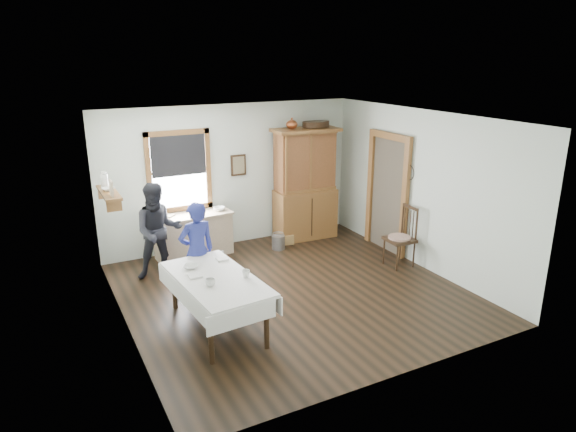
{
  "coord_description": "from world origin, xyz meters",
  "views": [
    {
      "loc": [
        -3.44,
        -6.45,
        3.57
      ],
      "look_at": [
        0.08,
        0.3,
        1.15
      ],
      "focal_mm": 32.0,
      "sensor_mm": 36.0,
      "label": 1
    }
  ],
  "objects_px": {
    "dining_table": "(217,302)",
    "figure_dark": "(159,234)",
    "work_counter": "(194,235)",
    "pail": "(278,242)",
    "wicker_basket": "(285,239)",
    "china_hutch": "(305,184)",
    "woman_blue": "(197,255)",
    "spindle_chair": "(400,237)"
  },
  "relations": [
    {
      "from": "wicker_basket",
      "to": "woman_blue",
      "type": "xyz_separation_m",
      "value": [
        -2.24,
        -1.51,
        0.61
      ]
    },
    {
      "from": "work_counter",
      "to": "pail",
      "type": "bearing_deg",
      "value": -17.79
    },
    {
      "from": "work_counter",
      "to": "pail",
      "type": "height_order",
      "value": "work_counter"
    },
    {
      "from": "wicker_basket",
      "to": "woman_blue",
      "type": "height_order",
      "value": "woman_blue"
    },
    {
      "from": "dining_table",
      "to": "pail",
      "type": "xyz_separation_m",
      "value": [
        2.04,
        2.24,
        -0.23
      ]
    },
    {
      "from": "dining_table",
      "to": "work_counter",
      "type": "bearing_deg",
      "value": 78.96
    },
    {
      "from": "figure_dark",
      "to": "china_hutch",
      "type": "bearing_deg",
      "value": 19.52
    },
    {
      "from": "dining_table",
      "to": "figure_dark",
      "type": "xyz_separation_m",
      "value": [
        -0.26,
        2.01,
        0.38
      ]
    },
    {
      "from": "dining_table",
      "to": "figure_dark",
      "type": "relative_size",
      "value": 1.23
    },
    {
      "from": "pail",
      "to": "wicker_basket",
      "type": "distance_m",
      "value": 0.32
    },
    {
      "from": "pail",
      "to": "china_hutch",
      "type": "bearing_deg",
      "value": 24.88
    },
    {
      "from": "china_hutch",
      "to": "wicker_basket",
      "type": "bearing_deg",
      "value": -160.86
    },
    {
      "from": "pail",
      "to": "wicker_basket",
      "type": "height_order",
      "value": "pail"
    },
    {
      "from": "dining_table",
      "to": "spindle_chair",
      "type": "bearing_deg",
      "value": 8.69
    },
    {
      "from": "china_hutch",
      "to": "woman_blue",
      "type": "distance_m",
      "value": 3.27
    },
    {
      "from": "wicker_basket",
      "to": "woman_blue",
      "type": "bearing_deg",
      "value": -146.03
    },
    {
      "from": "dining_table",
      "to": "china_hutch",
      "type": "bearing_deg",
      "value": 42.61
    },
    {
      "from": "china_hutch",
      "to": "spindle_chair",
      "type": "bearing_deg",
      "value": -67.77
    },
    {
      "from": "pail",
      "to": "woman_blue",
      "type": "xyz_separation_m",
      "value": [
        -2.0,
        -1.31,
        0.57
      ]
    },
    {
      "from": "dining_table",
      "to": "wicker_basket",
      "type": "height_order",
      "value": "dining_table"
    },
    {
      "from": "spindle_chair",
      "to": "figure_dark",
      "type": "relative_size",
      "value": 0.72
    },
    {
      "from": "pail",
      "to": "figure_dark",
      "type": "xyz_separation_m",
      "value": [
        -2.3,
        -0.23,
        0.61
      ]
    },
    {
      "from": "wicker_basket",
      "to": "figure_dark",
      "type": "distance_m",
      "value": 2.66
    },
    {
      "from": "china_hutch",
      "to": "figure_dark",
      "type": "distance_m",
      "value": 3.16
    },
    {
      "from": "dining_table",
      "to": "pail",
      "type": "relative_size",
      "value": 6.8
    },
    {
      "from": "wicker_basket",
      "to": "figure_dark",
      "type": "relative_size",
      "value": 0.22
    },
    {
      "from": "woman_blue",
      "to": "dining_table",
      "type": "bearing_deg",
      "value": 81.53
    },
    {
      "from": "dining_table",
      "to": "pail",
      "type": "height_order",
      "value": "dining_table"
    },
    {
      "from": "china_hutch",
      "to": "woman_blue",
      "type": "bearing_deg",
      "value": -146.37
    },
    {
      "from": "work_counter",
      "to": "wicker_basket",
      "type": "distance_m",
      "value": 1.81
    },
    {
      "from": "spindle_chair",
      "to": "woman_blue",
      "type": "relative_size",
      "value": 0.76
    },
    {
      "from": "china_hutch",
      "to": "spindle_chair",
      "type": "height_order",
      "value": "china_hutch"
    },
    {
      "from": "work_counter",
      "to": "figure_dark",
      "type": "distance_m",
      "value": 1.05
    },
    {
      "from": "work_counter",
      "to": "china_hutch",
      "type": "bearing_deg",
      "value": -4.07
    },
    {
      "from": "spindle_chair",
      "to": "pail",
      "type": "height_order",
      "value": "spindle_chair"
    },
    {
      "from": "spindle_chair",
      "to": "china_hutch",
      "type": "bearing_deg",
      "value": 112.61
    },
    {
      "from": "spindle_chair",
      "to": "figure_dark",
      "type": "xyz_separation_m",
      "value": [
        -3.82,
        1.46,
        0.21
      ]
    },
    {
      "from": "work_counter",
      "to": "spindle_chair",
      "type": "xyz_separation_m",
      "value": [
        3.05,
        -2.09,
        0.14
      ]
    },
    {
      "from": "china_hutch",
      "to": "dining_table",
      "type": "height_order",
      "value": "china_hutch"
    },
    {
      "from": "work_counter",
      "to": "wicker_basket",
      "type": "relative_size",
      "value": 4.36
    },
    {
      "from": "work_counter",
      "to": "wicker_basket",
      "type": "height_order",
      "value": "work_counter"
    },
    {
      "from": "dining_table",
      "to": "woman_blue",
      "type": "distance_m",
      "value": 0.99
    }
  ]
}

